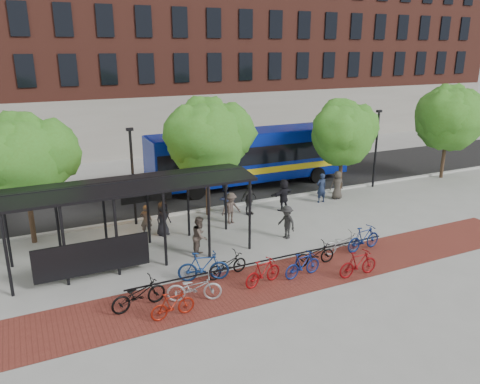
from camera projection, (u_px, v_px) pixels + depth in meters
name	position (u px, v px, depth m)	size (l,w,h in m)	color
ground	(285.00, 225.00, 24.60)	(160.00, 160.00, 0.00)	#9E9E99
asphalt_street	(224.00, 186.00, 31.49)	(160.00, 8.00, 0.01)	black
curb	(250.00, 203.00, 28.03)	(160.00, 0.25, 0.12)	#B7B7B2
brick_strip	(305.00, 272.00, 19.47)	(24.00, 3.00, 0.01)	maroon
bike_rack_rail	(267.00, 270.00, 19.71)	(12.00, 0.05, 0.95)	black
building_brick	(242.00, 36.00, 48.14)	(55.00, 14.00, 20.00)	brown
bus_shelter	(128.00, 194.00, 19.94)	(10.60, 3.07, 3.60)	black
tree_a	(25.00, 156.00, 21.32)	(4.90, 4.00, 6.18)	#382619
tree_b	(208.00, 135.00, 24.96)	(5.15, 4.20, 6.47)	#382619
tree_c	(344.00, 131.00, 28.78)	(4.66, 3.80, 5.92)	#382619
tree_d	(449.00, 115.00, 32.37)	(5.39, 4.40, 6.55)	#382619
lamp_post_left	(133.00, 174.00, 24.00)	(0.35, 0.20, 5.12)	black
lamp_post_right	(376.00, 147.00, 30.59)	(0.35, 0.20, 5.12)	black
bus	(250.00, 154.00, 31.21)	(13.81, 3.44, 3.72)	navy
bike_0	(139.00, 294.00, 16.68)	(0.72, 2.06, 1.08)	black
bike_1	(173.00, 305.00, 16.12)	(0.46, 1.62, 0.97)	maroon
bike_2	(194.00, 287.00, 17.17)	(0.71, 2.03, 1.07)	#AFB0B2
bike_3	(203.00, 266.00, 18.62)	(0.58, 2.06, 1.24)	navy
bike_4	(227.00, 265.00, 19.04)	(0.65, 1.88, 0.99)	black
bike_5	(263.00, 272.00, 18.34)	(0.50, 1.78, 1.07)	#9F0E11
bike_7	(303.00, 265.00, 18.98)	(0.50, 1.76, 1.06)	navy
bike_8	(315.00, 254.00, 20.02)	(0.66, 1.88, 0.99)	black
bike_9	(358.00, 264.00, 19.03)	(0.52, 1.83, 1.10)	maroon
bike_10	(342.00, 243.00, 21.17)	(0.65, 1.87, 0.98)	#9B9C9E
bike_11	(364.00, 238.00, 21.44)	(0.55, 1.95, 1.17)	navy
pedestrian_0	(163.00, 218.00, 23.11)	(0.86, 0.56, 1.75)	black
pedestrian_1	(146.00, 220.00, 23.07)	(0.58, 0.38, 1.60)	#443C37
pedestrian_2	(224.00, 199.00, 26.11)	(0.85, 0.66, 1.75)	#1B2340
pedestrian_3	(231.00, 208.00, 24.67)	(1.09, 0.63, 1.69)	#4D3F39
pedestrian_4	(249.00, 199.00, 25.99)	(1.03, 0.43, 1.76)	#272727
pedestrian_5	(284.00, 195.00, 26.66)	(1.71, 0.54, 1.84)	black
pedestrian_6	(337.00, 185.00, 28.70)	(0.86, 0.56, 1.75)	#3C3630
pedestrian_7	(321.00, 188.00, 28.01)	(0.66, 0.43, 1.81)	#1C2742
pedestrian_8	(200.00, 236.00, 20.85)	(0.89, 0.69, 1.83)	brown
pedestrian_9	(287.00, 222.00, 22.72)	(1.08, 0.62, 1.67)	#282828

